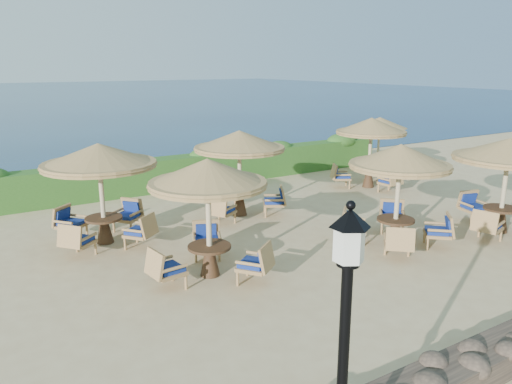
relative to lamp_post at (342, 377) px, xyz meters
name	(u,v)px	position (x,y,z in m)	size (l,w,h in m)	color
ground	(307,240)	(4.80, 6.80, -1.55)	(120.00, 120.00, 0.00)	tan
sea	(7,97)	(4.80, 76.80, -1.55)	(160.00, 160.00, 0.00)	#0B2346
hedge	(193,171)	(4.80, 14.00, -0.95)	(18.00, 0.90, 1.20)	#245019
lamp_post	(342,377)	(0.00, 0.00, 0.00)	(0.44, 0.44, 3.31)	black
extra_parasol	(380,123)	(12.60, 12.00, 0.62)	(2.30, 2.30, 2.41)	#CAB78E
cafe_set_0	(208,195)	(1.55, 6.08, 0.30)	(2.72, 2.75, 2.65)	#CAB78E
cafe_set_1	(399,179)	(6.53, 5.31, 0.20)	(2.56, 2.56, 2.65)	#CAB78E
cafe_set_2	(507,164)	(9.81, 4.47, 0.39)	(2.93, 2.93, 2.65)	#CAB78E
cafe_set_3	(100,174)	(0.14, 9.42, 0.30)	(2.92, 2.92, 2.65)	#CAB78E
cafe_set_4	(239,155)	(4.42, 9.72, 0.36)	(2.79, 2.79, 2.65)	#CAB78E
cafe_set_5	(371,139)	(10.43, 10.30, 0.32)	(2.77, 2.72, 2.65)	#CAB78E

